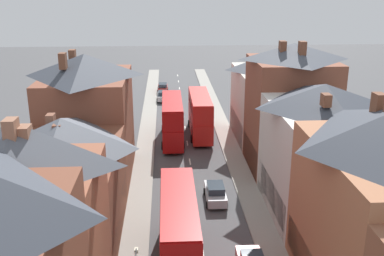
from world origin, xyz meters
TOP-DOWN VIEW (x-y plane):
  - pavement_left at (-5.10, 38.00)m, footprint 2.20×104.00m
  - pavement_right at (5.10, 38.00)m, footprint 2.20×104.00m
  - centre_line_dashes at (0.00, 36.00)m, footprint 0.14×97.80m
  - terrace_row_left at (-10.19, 12.61)m, footprint 8.00×51.27m
  - terrace_row_right at (10.18, 18.22)m, footprint 8.00×61.89m
  - double_decker_bus_lead at (-1.81, 42.97)m, footprint 2.74×10.80m
  - double_decker_bus_mid_street at (1.79, 45.05)m, footprint 2.74×10.80m
  - double_decker_bus_far_approaching at (-1.81, 16.86)m, footprint 2.74×10.80m
  - car_near_blue at (-1.80, 60.90)m, footprint 1.90×4.11m
  - car_near_silver at (1.80, 26.52)m, footprint 1.90×4.32m
  - car_parked_left_a at (-3.10, 62.93)m, footprint 1.90×4.15m
  - car_mid_black at (-3.10, 68.83)m, footprint 1.90×4.37m

SIDE VIEW (x-z plane):
  - centre_line_dashes at x=0.00m, z-range 0.00..0.01m
  - pavement_left at x=-5.10m, z-range 0.00..0.14m
  - pavement_right at x=5.10m, z-range 0.00..0.14m
  - car_near_blue at x=-1.80m, z-range 0.01..1.62m
  - car_parked_left_a at x=-3.10m, z-range 0.00..1.67m
  - car_mid_black at x=-3.10m, z-range 0.01..1.68m
  - car_near_silver at x=1.80m, z-range 0.00..1.70m
  - double_decker_bus_lead at x=-1.81m, z-range 0.17..5.47m
  - double_decker_bus_mid_street at x=1.79m, z-range 0.17..5.47m
  - double_decker_bus_far_approaching at x=-1.81m, z-range 0.17..5.47m
  - terrace_row_right at x=10.18m, z-range -1.10..12.66m
  - terrace_row_left at x=-10.19m, z-range -1.09..13.01m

